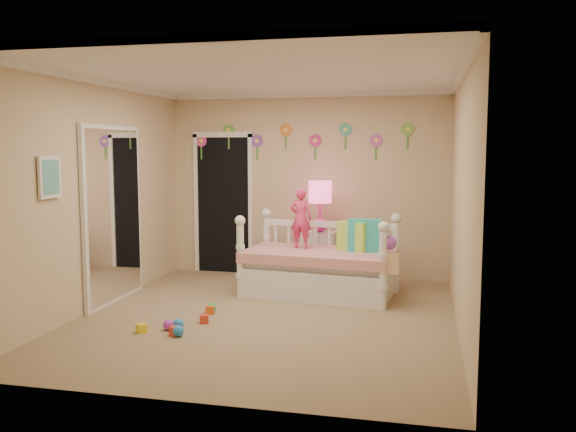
% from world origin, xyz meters
% --- Properties ---
extents(floor, '(4.00, 4.50, 0.01)m').
position_xyz_m(floor, '(0.00, 0.00, 0.00)').
color(floor, '#7F684C').
rests_on(floor, ground).
extents(ceiling, '(4.00, 4.50, 0.01)m').
position_xyz_m(ceiling, '(0.00, 0.00, 2.60)').
color(ceiling, white).
rests_on(ceiling, floor).
extents(back_wall, '(4.00, 0.01, 2.60)m').
position_xyz_m(back_wall, '(0.00, 2.25, 1.30)').
color(back_wall, tan).
rests_on(back_wall, floor).
extents(left_wall, '(0.01, 4.50, 2.60)m').
position_xyz_m(left_wall, '(-2.00, 0.00, 1.30)').
color(left_wall, tan).
rests_on(left_wall, floor).
extents(right_wall, '(0.01, 4.50, 2.60)m').
position_xyz_m(right_wall, '(2.00, 0.00, 1.30)').
color(right_wall, tan).
rests_on(right_wall, floor).
extents(crown_molding, '(4.00, 4.50, 0.06)m').
position_xyz_m(crown_molding, '(0.00, 0.00, 2.57)').
color(crown_molding, white).
rests_on(crown_molding, ceiling).
extents(daybed, '(1.97, 1.21, 1.01)m').
position_xyz_m(daybed, '(0.38, 1.15, 0.51)').
color(daybed, white).
rests_on(daybed, floor).
extents(pillow_turquoise, '(0.41, 0.15, 0.40)m').
position_xyz_m(pillow_turquoise, '(0.93, 1.19, 0.77)').
color(pillow_turquoise, '#23B097').
rests_on(pillow_turquoise, daybed).
extents(pillow_lime, '(0.41, 0.29, 0.36)m').
position_xyz_m(pillow_lime, '(0.78, 1.22, 0.75)').
color(pillow_lime, '#B2E546').
rests_on(pillow_lime, daybed).
extents(child, '(0.30, 0.22, 0.77)m').
position_xyz_m(child, '(0.12, 1.27, 0.95)').
color(child, '#EC356B').
rests_on(child, daybed).
extents(nightstand, '(0.44, 0.34, 0.70)m').
position_xyz_m(nightstand, '(0.26, 1.87, 0.35)').
color(nightstand, white).
rests_on(nightstand, floor).
extents(table_lamp, '(0.32, 0.32, 0.69)m').
position_xyz_m(table_lamp, '(0.26, 1.87, 1.16)').
color(table_lamp, '#F1209D').
rests_on(table_lamp, nightstand).
extents(closet_doorway, '(0.90, 0.04, 2.07)m').
position_xyz_m(closet_doorway, '(-1.25, 2.23, 1.03)').
color(closet_doorway, black).
rests_on(closet_doorway, back_wall).
extents(flower_decals, '(3.40, 0.02, 0.50)m').
position_xyz_m(flower_decals, '(-0.09, 2.24, 1.94)').
color(flower_decals, '#B2668C').
rests_on(flower_decals, back_wall).
extents(mirror_closet, '(0.07, 1.30, 2.10)m').
position_xyz_m(mirror_closet, '(-1.96, 0.30, 1.05)').
color(mirror_closet, white).
rests_on(mirror_closet, left_wall).
extents(wall_picture, '(0.05, 0.34, 0.42)m').
position_xyz_m(wall_picture, '(-1.97, -0.90, 1.55)').
color(wall_picture, white).
rests_on(wall_picture, left_wall).
extents(hanging_bag, '(0.20, 0.16, 0.36)m').
position_xyz_m(hanging_bag, '(1.27, 0.64, 0.62)').
color(hanging_bag, beige).
rests_on(hanging_bag, daybed).
extents(toy_scatter, '(1.03, 1.43, 0.11)m').
position_xyz_m(toy_scatter, '(-0.87, -0.37, 0.06)').
color(toy_scatter, '#996666').
rests_on(toy_scatter, floor).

